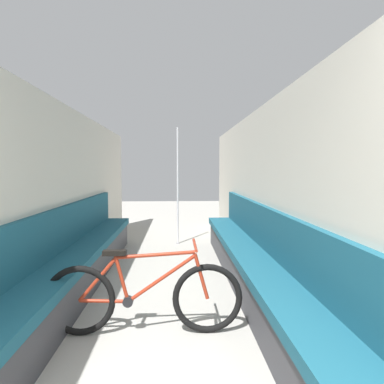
% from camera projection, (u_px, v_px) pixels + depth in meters
% --- Properties ---
extents(wall_left, '(0.10, 9.93, 2.27)m').
position_uv_depth(wall_left, '(44.00, 198.00, 3.75)').
color(wall_left, beige).
rests_on(wall_left, ground).
extents(wall_right, '(0.10, 9.93, 2.27)m').
position_uv_depth(wall_right, '(278.00, 197.00, 3.86)').
color(wall_right, beige).
rests_on(wall_right, ground).
extents(bench_seat_row_left, '(0.47, 5.38, 1.01)m').
position_uv_depth(bench_seat_row_left, '(74.00, 266.00, 3.99)').
color(bench_seat_row_left, '#3D3D42').
rests_on(bench_seat_row_left, ground).
extents(bench_seat_row_right, '(0.47, 5.38, 1.01)m').
position_uv_depth(bench_seat_row_right, '(252.00, 263.00, 4.08)').
color(bench_seat_row_right, '#3D3D42').
rests_on(bench_seat_row_right, ground).
extents(bicycle, '(1.74, 0.46, 0.81)m').
position_uv_depth(bicycle, '(144.00, 297.00, 3.00)').
color(bicycle, black).
rests_on(bicycle, ground).
extents(grab_pole_near, '(0.08, 0.08, 2.25)m').
position_uv_depth(grab_pole_near, '(178.00, 187.00, 6.62)').
color(grab_pole_near, gray).
rests_on(grab_pole_near, ground).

